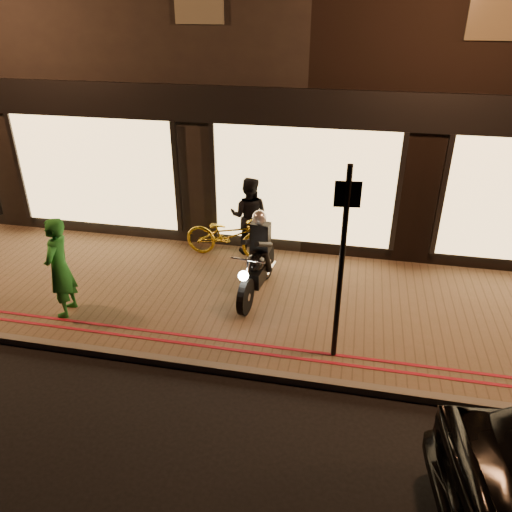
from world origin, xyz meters
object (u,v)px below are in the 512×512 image
at_px(sign_post, 342,258).
at_px(bicycle_gold, 228,235).
at_px(person_green, 59,268).
at_px(motorcycle, 257,263).

distance_m(sign_post, bicycle_gold, 3.89).
bearing_deg(person_green, bicycle_gold, 133.11).
distance_m(motorcycle, sign_post, 2.39).
relative_size(bicycle_gold, person_green, 1.06).
relative_size(sign_post, person_green, 1.71).
bearing_deg(motorcycle, person_green, -151.49).
bearing_deg(bicycle_gold, sign_post, -136.05).
height_order(sign_post, person_green, sign_post).
distance_m(motorcycle, person_green, 3.36).
bearing_deg(sign_post, motorcycle, 134.52).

